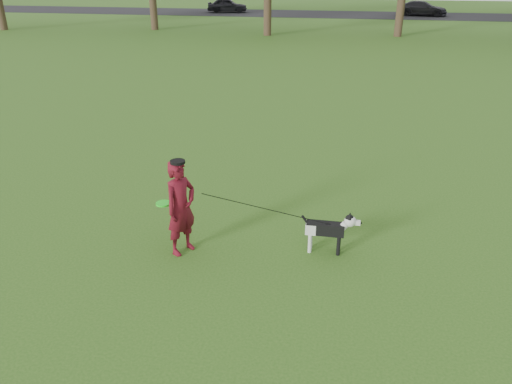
% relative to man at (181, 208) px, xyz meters
% --- Properties ---
extents(ground, '(120.00, 120.00, 0.00)m').
position_rel_man_xyz_m(ground, '(1.15, 0.07, -0.77)').
color(ground, '#285116').
rests_on(ground, ground).
extents(road, '(120.00, 7.00, 0.02)m').
position_rel_man_xyz_m(road, '(1.15, 40.07, -0.76)').
color(road, black).
rests_on(road, ground).
extents(man, '(0.59, 0.67, 1.54)m').
position_rel_man_xyz_m(man, '(0.00, 0.00, 0.00)').
color(man, '#540C18').
rests_on(man, ground).
extents(dog, '(0.94, 0.19, 0.71)m').
position_rel_man_xyz_m(dog, '(2.28, 0.39, -0.33)').
color(dog, black).
rests_on(dog, ground).
extents(car_left, '(3.73, 1.98, 1.21)m').
position_rel_man_xyz_m(car_left, '(-8.90, 40.07, -0.14)').
color(car_left, black).
rests_on(car_left, road).
extents(car_right, '(4.29, 2.30, 1.18)m').
position_rel_man_xyz_m(car_right, '(8.05, 40.07, -0.16)').
color(car_right, black).
rests_on(car_right, road).
extents(man_held_items, '(2.80, 0.53, 1.07)m').
position_rel_man_xyz_m(man_held_items, '(1.38, 0.17, 0.01)').
color(man_held_items, '#1EEB1D').
rests_on(man_held_items, ground).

